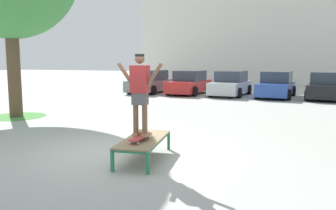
% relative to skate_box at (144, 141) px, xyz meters
% --- Properties ---
extents(ground_plane, '(120.00, 120.00, 0.00)m').
position_rel_skate_box_xyz_m(ground_plane, '(-0.68, 0.20, -0.41)').
color(ground_plane, '#A8A8A3').
extents(building_facade, '(28.26, 4.00, 12.48)m').
position_rel_skate_box_xyz_m(building_facade, '(1.94, 28.32, 5.83)').
color(building_facade, silver).
rests_on(building_facade, ground).
extents(skate_box, '(1.02, 1.99, 0.46)m').
position_rel_skate_box_xyz_m(skate_box, '(0.00, 0.00, 0.00)').
color(skate_box, '#237A4C').
rests_on(skate_box, ground).
extents(skateboard, '(0.21, 0.80, 0.09)m').
position_rel_skate_box_xyz_m(skateboard, '(0.03, -0.22, 0.12)').
color(skateboard, '#B23333').
rests_on(skateboard, skate_box).
extents(skater, '(1.00, 0.29, 1.69)m').
position_rel_skate_box_xyz_m(skater, '(0.03, -0.22, 1.12)').
color(skater, brown).
rests_on(skater, skateboard).
extents(grass_patch_near_left, '(2.15, 2.15, 0.01)m').
position_rel_skate_box_xyz_m(grass_patch_near_left, '(-6.92, 3.53, -0.41)').
color(grass_patch_near_left, '#47893D').
rests_on(grass_patch_near_left, ground).
extents(car_grey, '(2.11, 4.30, 1.50)m').
position_rel_skate_box_xyz_m(car_grey, '(-6.05, 14.44, 0.28)').
color(car_grey, slate).
rests_on(car_grey, ground).
extents(car_red, '(2.15, 4.31, 1.50)m').
position_rel_skate_box_xyz_m(car_red, '(-3.38, 14.51, 0.28)').
color(car_red, red).
rests_on(car_red, ground).
extents(car_silver, '(2.19, 4.33, 1.50)m').
position_rel_skate_box_xyz_m(car_silver, '(-0.70, 14.44, 0.28)').
color(car_silver, '#B7BABF').
rests_on(car_silver, ground).
extents(car_blue, '(2.20, 4.33, 1.50)m').
position_rel_skate_box_xyz_m(car_blue, '(1.97, 14.38, 0.28)').
color(car_blue, '#28479E').
rests_on(car_blue, ground).
extents(car_black, '(2.34, 4.39, 1.50)m').
position_rel_skate_box_xyz_m(car_black, '(4.64, 14.32, 0.28)').
color(car_black, black).
rests_on(car_black, ground).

